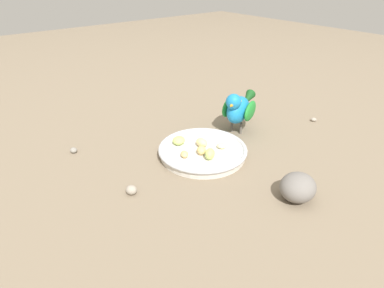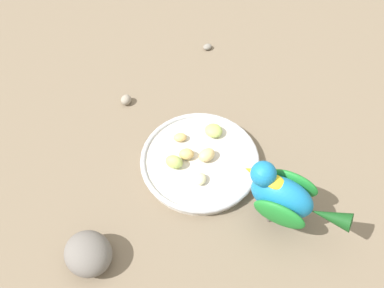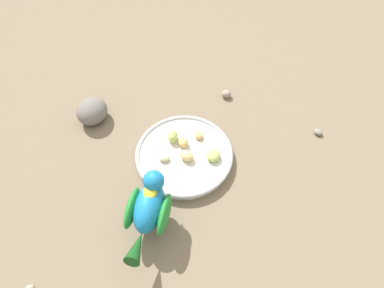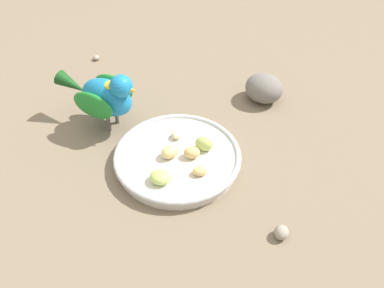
{
  "view_description": "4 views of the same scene",
  "coord_description": "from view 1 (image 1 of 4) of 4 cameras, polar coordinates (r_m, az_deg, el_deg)",
  "views": [
    {
      "loc": [
        0.45,
        0.57,
        0.43
      ],
      "look_at": [
        -0.0,
        0.01,
        0.04
      ],
      "focal_mm": 30.81,
      "sensor_mm": 36.0,
      "label": 1
    },
    {
      "loc": [
        -0.34,
        0.28,
        0.63
      ],
      "look_at": [
        -0.01,
        0.03,
        0.06
      ],
      "focal_mm": 36.66,
      "sensor_mm": 36.0,
      "label": 2
    },
    {
      "loc": [
        -0.37,
        -0.25,
        0.7
      ],
      "look_at": [
        -0.01,
        0.02,
        0.04
      ],
      "focal_mm": 33.01,
      "sensor_mm": 36.0,
      "label": 3
    },
    {
      "loc": [
        0.39,
        -0.28,
        0.52
      ],
      "look_at": [
        -0.02,
        0.05,
        0.04
      ],
      "focal_mm": 38.27,
      "sensor_mm": 36.0,
      "label": 4
    }
  ],
  "objects": [
    {
      "name": "ground_plane",
      "position": [
        0.84,
        -0.57,
        -1.85
      ],
      "size": [
        4.0,
        4.0,
        0.0
      ],
      "primitive_type": "plane",
      "color": "#756651"
    },
    {
      "name": "feeding_bowl",
      "position": [
        0.83,
        1.86,
        -1.2
      ],
      "size": [
        0.22,
        0.22,
        0.02
      ],
      "color": "beige",
      "rests_on": "ground_plane"
    },
    {
      "name": "apple_piece_0",
      "position": [
        0.85,
        -2.31,
        0.62
      ],
      "size": [
        0.05,
        0.04,
        0.02
      ],
      "primitive_type": "ellipsoid",
      "rotation": [
        0.0,
        0.0,
        0.53
      ],
      "color": "#B2CC66",
      "rests_on": "feeding_bowl"
    },
    {
      "name": "apple_piece_1",
      "position": [
        0.79,
        -1.32,
        -1.78
      ],
      "size": [
        0.03,
        0.03,
        0.01
      ],
      "primitive_type": "ellipsoid",
      "rotation": [
        0.0,
        0.0,
        4.16
      ],
      "color": "tan",
      "rests_on": "feeding_bowl"
    },
    {
      "name": "apple_piece_2",
      "position": [
        0.83,
        5.13,
        -0.33
      ],
      "size": [
        0.03,
        0.03,
        0.01
      ],
      "primitive_type": "ellipsoid",
      "rotation": [
        0.0,
        0.0,
        2.21
      ],
      "color": "beige",
      "rests_on": "feeding_bowl"
    },
    {
      "name": "apple_piece_3",
      "position": [
        0.84,
        1.68,
        0.25
      ],
      "size": [
        0.02,
        0.03,
        0.02
      ],
      "primitive_type": "ellipsoid",
      "rotation": [
        0.0,
        0.0,
        1.57
      ],
      "color": "#E5C67F",
      "rests_on": "feeding_bowl"
    },
    {
      "name": "apple_piece_4",
      "position": [
        0.78,
        3.1,
        -1.71
      ],
      "size": [
        0.04,
        0.04,
        0.03
      ],
      "primitive_type": "ellipsoid",
      "rotation": [
        0.0,
        0.0,
        3.73
      ],
      "color": "#B2CC66",
      "rests_on": "feeding_bowl"
    },
    {
      "name": "apple_piece_5",
      "position": [
        0.8,
        1.63,
        -1.09
      ],
      "size": [
        0.03,
        0.04,
        0.02
      ],
      "primitive_type": "ellipsoid",
      "rotation": [
        0.0,
        0.0,
        0.96
      ],
      "color": "tan",
      "rests_on": "feeding_bowl"
    },
    {
      "name": "parrot",
      "position": [
        0.94,
        8.09,
        6.2
      ],
      "size": [
        0.18,
        0.11,
        0.13
      ],
      "rotation": [
        0.0,
        0.0,
        0.43
      ],
      "color": "#59544C",
      "rests_on": "ground_plane"
    },
    {
      "name": "rock_large",
      "position": [
        0.71,
        17.84,
        -7.14
      ],
      "size": [
        0.09,
        0.09,
        0.06
      ],
      "primitive_type": "ellipsoid",
      "rotation": [
        0.0,
        0.0,
        3.35
      ],
      "color": "slate",
      "rests_on": "ground_plane"
    },
    {
      "name": "pebble_0",
      "position": [
        0.71,
        -10.45,
        -7.83
      ],
      "size": [
        0.03,
        0.03,
        0.02
      ],
      "primitive_type": "ellipsoid",
      "rotation": [
        0.0,
        0.0,
        2.11
      ],
      "color": "gray",
      "rests_on": "ground_plane"
    },
    {
      "name": "pebble_1",
      "position": [
        1.08,
        20.31,
        3.98
      ],
      "size": [
        0.02,
        0.02,
        0.01
      ],
      "primitive_type": "ellipsoid",
      "rotation": [
        0.0,
        0.0,
        5.5
      ],
      "color": "gray",
      "rests_on": "ground_plane"
    },
    {
      "name": "pebble_2",
      "position": [
        0.9,
        -19.82,
        -1.01
      ],
      "size": [
        0.02,
        0.02,
        0.01
      ],
      "primitive_type": "ellipsoid",
      "rotation": [
        0.0,
        0.0,
        4.63
      ],
      "color": "gray",
      "rests_on": "ground_plane"
    }
  ]
}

